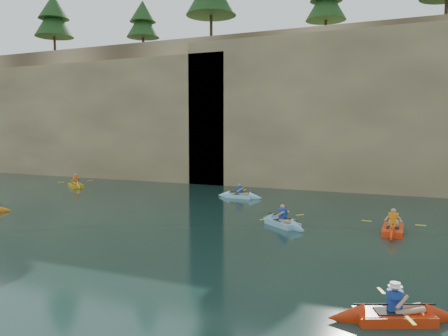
% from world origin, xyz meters
% --- Properties ---
extents(ground, '(160.00, 160.00, 0.00)m').
position_xyz_m(ground, '(0.00, 0.00, 0.00)').
color(ground, black).
rests_on(ground, ground).
extents(cliff, '(70.00, 16.00, 12.00)m').
position_xyz_m(cliff, '(0.00, 30.00, 6.00)').
color(cliff, tan).
rests_on(cliff, ground).
extents(cliff_slab_west, '(26.00, 2.40, 10.56)m').
position_xyz_m(cliff_slab_west, '(-20.00, 22.60, 5.28)').
color(cliff_slab_west, tan).
rests_on(cliff_slab_west, ground).
extents(cliff_slab_center, '(24.00, 2.40, 11.40)m').
position_xyz_m(cliff_slab_center, '(2.00, 22.60, 5.70)').
color(cliff_slab_center, tan).
rests_on(cliff_slab_center, ground).
extents(sea_cave_west, '(4.50, 1.00, 4.00)m').
position_xyz_m(sea_cave_west, '(-18.00, 21.95, 2.00)').
color(sea_cave_west, black).
rests_on(sea_cave_west, ground).
extents(sea_cave_center, '(3.50, 1.00, 3.20)m').
position_xyz_m(sea_cave_center, '(-4.00, 21.95, 1.60)').
color(sea_cave_center, black).
rests_on(sea_cave_center, ground).
extents(main_kayaker, '(3.09, 1.96, 1.14)m').
position_xyz_m(main_kayaker, '(6.00, 1.24, 0.15)').
color(main_kayaker, red).
rests_on(main_kayaker, ground).
extents(kayaker_ltblue_near, '(2.93, 2.49, 1.23)m').
position_xyz_m(kayaker_ltblue_near, '(0.96, 9.74, 0.15)').
color(kayaker_ltblue_near, '#83BBDC').
rests_on(kayaker_ltblue_near, ground).
extents(kayaker_red_far, '(2.54, 3.53, 1.30)m').
position_xyz_m(kayaker_red_far, '(5.61, 10.32, 0.16)').
color(kayaker_red_far, red).
rests_on(kayaker_red_far, ground).
extents(kayaker_yellow, '(2.97, 2.47, 1.28)m').
position_xyz_m(kayaker_yellow, '(-16.91, 16.29, 0.16)').
color(kayaker_yellow, gold).
rests_on(kayaker_yellow, ground).
extents(kayaker_ltblue_mid, '(3.00, 2.26, 1.14)m').
position_xyz_m(kayaker_ltblue_mid, '(-3.73, 16.41, 0.14)').
color(kayaker_ltblue_mid, '#98E6FF').
rests_on(kayaker_ltblue_mid, ground).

